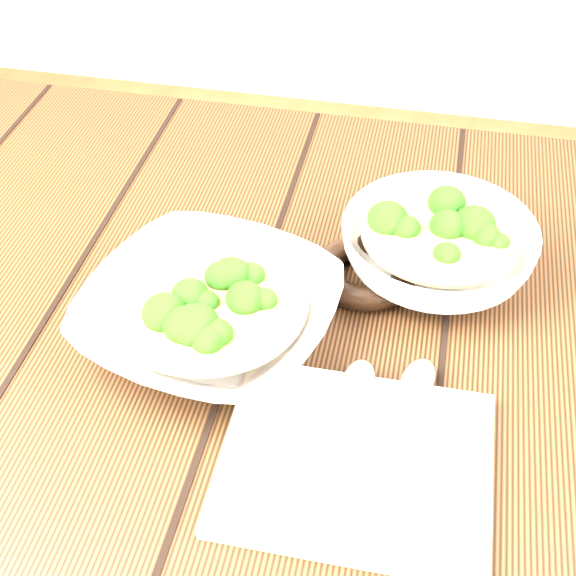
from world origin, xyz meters
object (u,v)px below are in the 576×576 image
(table, at_px, (271,386))
(soup_bowl_front, at_px, (210,313))
(trivet, at_px, (365,272))
(soup_bowl_back, at_px, (437,249))
(napkin, at_px, (356,462))

(table, relative_size, soup_bowl_front, 4.17)
(trivet, bearing_deg, soup_bowl_back, 21.58)
(trivet, distance_m, napkin, 0.24)
(napkin, bearing_deg, trivet, 95.77)
(soup_bowl_back, height_order, trivet, soup_bowl_back)
(napkin, bearing_deg, soup_bowl_back, 79.64)
(soup_bowl_back, relative_size, trivet, 2.22)
(table, height_order, soup_bowl_back, soup_bowl_back)
(napkin, bearing_deg, soup_bowl_front, 142.45)
(table, bearing_deg, soup_bowl_front, -134.64)
(soup_bowl_front, relative_size, soup_bowl_back, 1.17)
(table, relative_size, soup_bowl_back, 4.88)
(soup_bowl_back, height_order, napkin, soup_bowl_back)
(table, distance_m, trivet, 0.17)
(trivet, xyz_separation_m, napkin, (0.02, -0.24, -0.01))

